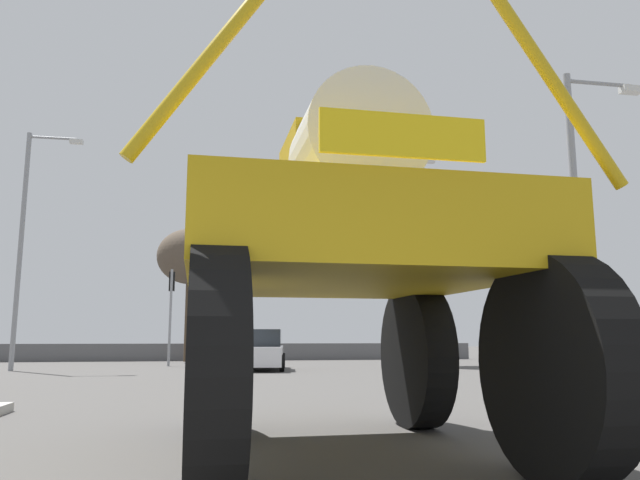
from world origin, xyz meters
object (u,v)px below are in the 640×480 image
Objects in this scene: streetlight_near_right at (582,208)px; traffic_signal_near_right at (488,253)px; oversize_sprayer at (344,268)px; streetlight_far_left at (26,236)px; bare_tree_far_center at (190,257)px; bare_tree_right at (425,237)px; sedan_ahead at (260,351)px; traffic_signal_far_left at (171,295)px; streetlight_far_right at (400,247)px.

traffic_signal_near_right is at bearing -165.23° from streetlight_near_right.
streetlight_far_left is at bearing 24.09° from oversize_sprayer.
streetlight_near_right is (2.67, 0.70, 1.18)m from traffic_signal_near_right.
oversize_sprayer is 26.05m from bare_tree_far_center.
bare_tree_right is 12.45m from bare_tree_far_center.
streetlight_near_right is at bearing -51.68° from oversize_sprayer.
sedan_ahead is 9.99m from streetlight_far_left.
oversize_sprayer is at bearing -129.94° from traffic_signal_near_right.
traffic_signal_far_left is 0.61× the size of bare_tree_far_center.
streetlight_near_right is 22.21m from bare_tree_far_center.
bare_tree_far_center is (-10.57, 6.56, -0.31)m from bare_tree_right.
traffic_signal_far_left is (-3.13, 20.76, 1.08)m from oversize_sprayer.
oversize_sprayer is at bearing -174.18° from sedan_ahead.
oversize_sprayer is 20.27m from streetlight_far_right.
oversize_sprayer reaches higher than traffic_signal_near_right.
traffic_signal_far_left is at bearing -96.66° from bare_tree_far_center.
sedan_ahead is 1.08× the size of traffic_signal_near_right.
oversize_sprayer is at bearing -81.41° from traffic_signal_far_left.
oversize_sprayer is 1.34× the size of traffic_signal_near_right.
traffic_signal_far_left is 5.50m from bare_tree_far_center.
traffic_signal_far_left is at bearing 169.03° from streetlight_far_right.
oversize_sprayer is at bearing -112.72° from bare_tree_right.
oversize_sprayer is at bearing -84.32° from bare_tree_far_center.
sedan_ahead is 13.45m from streetlight_near_right.
oversize_sprayer reaches higher than traffic_signal_far_left.
traffic_signal_near_right is 0.58× the size of bare_tree_far_center.
sedan_ahead is at bearing -2.89° from oversize_sprayer.
traffic_signal_far_left reaches higher than sedan_ahead.
traffic_signal_near_right is at bearing -156.04° from sedan_ahead.
oversize_sprayer is 1.28× the size of traffic_signal_far_left.
traffic_signal_near_right is 17.45m from traffic_signal_far_left.
bare_tree_far_center reaches higher than traffic_signal_far_left.
streetlight_far_left is 1.33× the size of bare_tree_far_center.
bare_tree_right is at bearing -31.84° from bare_tree_far_center.
traffic_signal_near_right is at bearing -65.59° from traffic_signal_far_left.
traffic_signal_near_right is 0.56× the size of bare_tree_right.
bare_tree_right is at bearing -8.27° from traffic_signal_far_left.
sedan_ahead is at bearing 118.73° from streetlight_near_right.
oversize_sprayer is 0.58× the size of streetlight_far_left.
traffic_signal_near_right is at bearing -100.82° from streetlight_far_right.
sedan_ahead is at bearing -46.16° from traffic_signal_far_left.
streetlight_far_left is at bearing -175.63° from bare_tree_right.
bare_tree_far_center is at bearing 83.34° from traffic_signal_far_left.
streetlight_far_right reaches higher than bare_tree_far_center.
streetlight_far_right reaches higher than traffic_signal_near_right.
bare_tree_far_center reaches higher than sedan_ahead.
streetlight_near_right is (6.75, 5.57, 2.12)m from oversize_sprayer.
bare_tree_far_center is at bearing 26.74° from sedan_ahead.
traffic_signal_far_left is (-3.62, 3.77, 2.33)m from sedan_ahead.
bare_tree_right reaches higher than oversize_sprayer.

